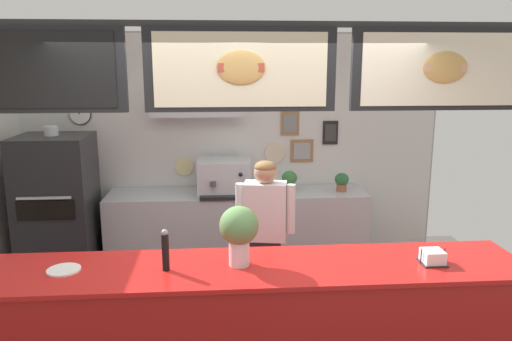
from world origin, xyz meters
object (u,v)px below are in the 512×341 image
pepper_grinder (165,250)px  napkin_holder (433,257)px  potted_oregano (289,179)px  pizza_oven (58,212)px  basil_vase (239,231)px  shop_worker (265,237)px  espresso_machine (224,177)px  condiment_plate (64,270)px  potted_sage (342,181)px

pepper_grinder → napkin_holder: (1.75, -0.02, -0.09)m
napkin_holder → potted_oregano: bearing=103.3°
napkin_holder → pepper_grinder: bearing=179.3°
pizza_oven → basil_vase: (1.84, -2.14, 0.48)m
basil_vase → pizza_oven: bearing=130.6°
shop_worker → napkin_holder: (1.00, -1.21, 0.27)m
pizza_oven → espresso_machine: 1.81m
espresso_machine → pizza_oven: bearing=-172.2°
espresso_machine → condiment_plate: 2.61m
basil_vase → napkin_holder: basil_vase is taller
basil_vase → condiment_plate: 1.14m
potted_oregano → napkin_holder: size_ratio=1.40×
basil_vase → potted_oregano: bearing=74.4°
pizza_oven → napkin_holder: (3.11, -2.21, 0.29)m
potted_sage → condiment_plate: (-2.40, -2.39, 0.03)m
pepper_grinder → espresso_machine: bearing=80.6°
potted_oregano → potted_sage: bearing=-6.4°
espresso_machine → napkin_holder: (1.35, -2.45, -0.00)m
pizza_oven → pepper_grinder: pizza_oven is taller
espresso_machine → potted_oregano: bearing=4.8°
pepper_grinder → condiment_plate: bearing=176.5°
potted_oregano → pepper_grinder: (-1.15, -2.49, 0.14)m
potted_sage → napkin_holder: napkin_holder is taller
espresso_machine → basil_vase: bearing=-88.3°
potted_oregano → basil_vase: basil_vase is taller
espresso_machine → pepper_grinder: pepper_grinder is taller
espresso_machine → napkin_holder: bearing=-61.2°
shop_worker → espresso_machine: size_ratio=2.62×
potted_sage → basil_vase: basil_vase is taller
potted_oregano → condiment_plate: size_ratio=1.10×
pizza_oven → condiment_plate: 2.28m
condiment_plate → potted_oregano: bearing=53.7°
espresso_machine → pepper_grinder: bearing=-99.4°
shop_worker → condiment_plate: size_ratio=7.29×
potted_oregano → basil_vase: bearing=-105.6°
shop_worker → potted_sage: size_ratio=7.28×
espresso_machine → potted_oregano: (0.75, 0.06, -0.05)m
shop_worker → basil_vase: 1.26m
basil_vase → condiment_plate: (-1.12, -0.01, -0.23)m
potted_oregano → basil_vase: (-0.68, -2.44, 0.24)m
shop_worker → potted_oregano: bearing=-97.3°
shop_worker → condiment_plate: (-1.40, -1.15, 0.23)m
potted_sage → condiment_plate: size_ratio=1.00×
potted_sage → basil_vase: size_ratio=0.53×
condiment_plate → pizza_oven: bearing=108.4°
pizza_oven → napkin_holder: pizza_oven is taller
pizza_oven → condiment_plate: (0.71, -2.15, 0.26)m
potted_sage → pepper_grinder: size_ratio=0.77×
basil_vase → pepper_grinder: 0.48m
shop_worker → potted_oregano: 1.38m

